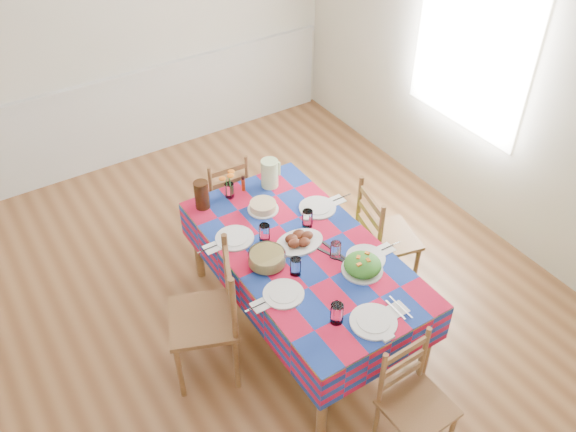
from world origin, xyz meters
The scene contains 23 objects.
room centered at (0.00, 0.00, 1.35)m, with size 4.58×5.08×2.78m.
wainscot centered at (0.00, 2.48, 0.49)m, with size 4.41×0.06×0.92m.
window_right centered at (2.23, 0.30, 1.50)m, with size 1.40×1.40×0.00m, color white.
dining_table centered at (0.26, -0.27, 0.64)m, with size 1.00×1.86×0.72m.
setting_near_head centered at (0.20, -0.98, 0.75)m, with size 0.47×0.31×0.14m.
setting_left_near centered at (-0.02, -0.50, 0.75)m, with size 0.48×0.28×0.13m.
setting_left_far centered at (-0.02, 0.04, 0.75)m, with size 0.49×0.29×0.13m.
setting_right_near centered at (0.51, -0.52, 0.75)m, with size 0.50×0.29×0.13m.
setting_right_far centered at (0.54, 0.00, 0.75)m, with size 0.51×0.30×0.13m.
meat_platter centered at (0.27, -0.20, 0.75)m, with size 0.35×0.25×0.07m.
salad_platter centered at (0.48, -0.64, 0.77)m, with size 0.27×0.27×0.12m.
pasta_bowl centered at (-0.01, -0.25, 0.77)m, with size 0.25×0.25×0.09m.
cake centered at (0.25, 0.25, 0.75)m, with size 0.23×0.23×0.06m.
serving_utensils centered at (0.40, -0.37, 0.73)m, with size 0.14×0.32×0.01m.
flower_vase centered at (0.12, 0.52, 0.82)m, with size 0.14×0.12×0.23m.
hot_sauce centered at (0.25, 0.54, 0.79)m, with size 0.03×0.03×0.13m, color #A82D0D.
green_pitcher centered at (0.45, 0.48, 0.84)m, with size 0.13×0.13×0.23m, color #C6E8A3.
tea_pitcher centered at (-0.10, 0.52, 0.83)m, with size 0.11×0.11×0.22m, color black.
name_card centered at (0.25, -1.17, 0.73)m, with size 0.08×0.02×0.02m, color white.
chair_near centered at (0.26, -1.44, 0.42)m, with size 0.39×0.37×0.86m.
chair_far centered at (0.26, 0.90, 0.41)m, with size 0.39×0.37×0.84m.
chair_left centered at (-0.48, -0.29, 0.51)m, with size 0.57×0.58×1.03m.
chair_right centered at (1.00, -0.26, 0.47)m, with size 0.49×0.50×0.95m.
Camera 1 is at (-1.46, -2.77, 3.53)m, focal length 38.00 mm.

